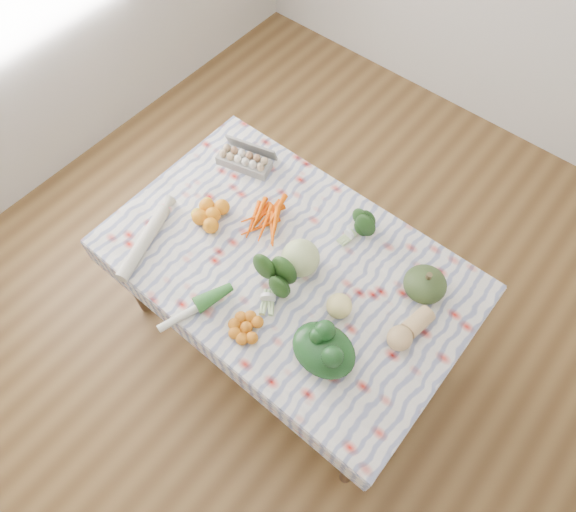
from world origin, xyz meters
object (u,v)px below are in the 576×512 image
Objects in this scene: dining_table at (288,271)px; butternut_squash at (410,328)px; cabbage at (300,258)px; egg_carton at (244,161)px; grapefruit at (339,306)px; kabocha_squash at (425,284)px.

butternut_squash is (0.61, 0.06, 0.14)m from dining_table.
egg_carton is at bearing 154.47° from cabbage.
grapefruit is at bearing -37.31° from egg_carton.
cabbage is (0.60, -0.29, 0.05)m from egg_carton.
kabocha_squash is 0.55m from cabbage.
kabocha_squash is 1.69× the size of grapefruit.
cabbage is at bearing -40.74° from egg_carton.
cabbage is at bearing 13.50° from dining_table.
butternut_squash reaches higher than egg_carton.
cabbage reaches higher than dining_table.
cabbage is 0.55m from butternut_squash.
grapefruit is (-0.23, -0.32, -0.01)m from kabocha_squash.
kabocha_squash is 0.82× the size of butternut_squash.
dining_table is at bearing 171.20° from grapefruit.
kabocha_squash reaches higher than butternut_squash.
kabocha_squash is 1.09× the size of cabbage.
dining_table is 0.18m from cabbage.
kabocha_squash reaches higher than egg_carton.
butternut_squash is (0.55, 0.04, -0.03)m from cabbage.
kabocha_squash is at bearing 54.59° from grapefruit.
cabbage is at bearing -166.29° from butternut_squash.
grapefruit is at bearing -150.31° from butternut_squash.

